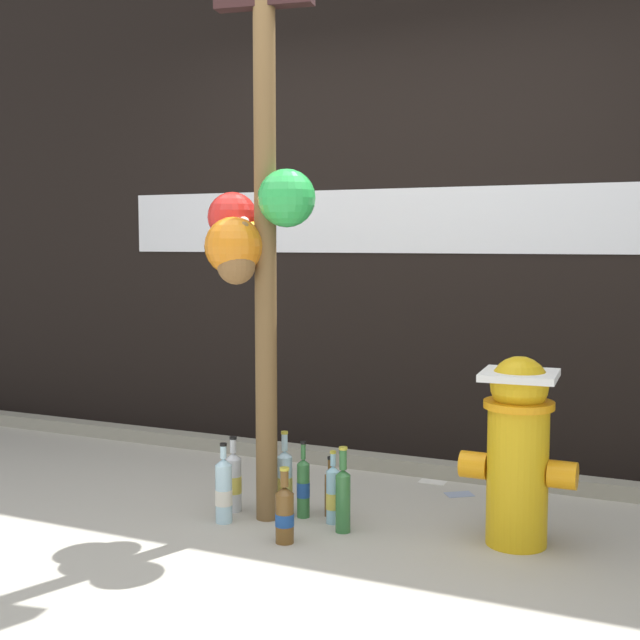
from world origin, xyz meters
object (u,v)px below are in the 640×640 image
at_px(bottle_5, 285,481).
at_px(bottle_7, 331,491).
at_px(fire_hydrant, 518,447).
at_px(bottle_6, 233,481).
at_px(memorial_post, 254,202).
at_px(bottle_0, 285,513).
at_px(bottle_2, 303,487).
at_px(bottle_3, 333,495).
at_px(bottle_4, 343,497).
at_px(bottle_1, 224,491).

relative_size(bottle_5, bottle_7, 1.38).
distance_m(fire_hydrant, bottle_6, 1.33).
bearing_deg(fire_hydrant, bottle_7, 179.50).
relative_size(memorial_post, bottle_0, 8.14).
height_order(bottle_0, bottle_2, bottle_2).
xyz_separation_m(bottle_2, bottle_3, (0.16, -0.02, -0.01)).
relative_size(bottle_2, bottle_4, 0.94).
relative_size(bottle_1, bottle_6, 1.02).
relative_size(fire_hydrant, bottle_5, 2.06).
bearing_deg(bottle_1, bottle_3, 23.16).
height_order(bottle_4, bottle_7, bottle_4).
relative_size(bottle_1, bottle_7, 1.30).
xyz_separation_m(memorial_post, bottle_0, (0.26, -0.23, -1.31)).
relative_size(fire_hydrant, bottle_0, 2.46).
height_order(memorial_post, bottle_4, memorial_post).
bearing_deg(bottle_0, bottle_7, 84.58).
distance_m(bottle_1, bottle_2, 0.36).
bearing_deg(bottle_3, bottle_2, 172.68).
bearing_deg(memorial_post, bottle_3, 12.82).
height_order(bottle_1, bottle_5, bottle_5).
relative_size(bottle_0, bottle_1, 0.89).
bearing_deg(bottle_2, bottle_1, -144.06).
distance_m(fire_hydrant, bottle_5, 1.10).
distance_m(bottle_1, bottle_6, 0.16).
height_order(bottle_1, bottle_2, bottle_1).
height_order(bottle_0, bottle_4, bottle_4).
xyz_separation_m(bottle_2, bottle_5, (-0.11, 0.03, 0.01)).
height_order(fire_hydrant, bottle_7, fire_hydrant).
bearing_deg(bottle_2, bottle_6, -170.33).
distance_m(bottle_4, bottle_6, 0.58).
relative_size(fire_hydrant, bottle_2, 2.24).
bearing_deg(bottle_6, bottle_5, 20.20).
bearing_deg(bottle_2, bottle_0, -77.81).
relative_size(bottle_2, bottle_7, 1.27).
bearing_deg(bottle_2, bottle_7, 31.60).
bearing_deg(bottle_4, bottle_6, 175.14).
xyz_separation_m(memorial_post, bottle_4, (0.44, -0.01, -1.28)).
xyz_separation_m(fire_hydrant, bottle_2, (-0.96, -0.06, -0.27)).
bearing_deg(bottle_4, fire_hydrant, 13.02).
bearing_deg(bottle_4, bottle_7, 127.81).
bearing_deg(bottle_1, fire_hydrant, 12.27).
bearing_deg(fire_hydrant, memorial_post, -172.14).
xyz_separation_m(bottle_1, bottle_4, (0.54, 0.11, 0.01)).
height_order(fire_hydrant, bottle_6, fire_hydrant).
bearing_deg(bottle_0, bottle_2, 102.19).
relative_size(memorial_post, bottle_3, 7.93).
bearing_deg(bottle_0, bottle_3, 74.33).
bearing_deg(bottle_1, bottle_6, 104.83).
distance_m(bottle_4, bottle_5, 0.38).
bearing_deg(bottle_7, memorial_post, -151.03).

